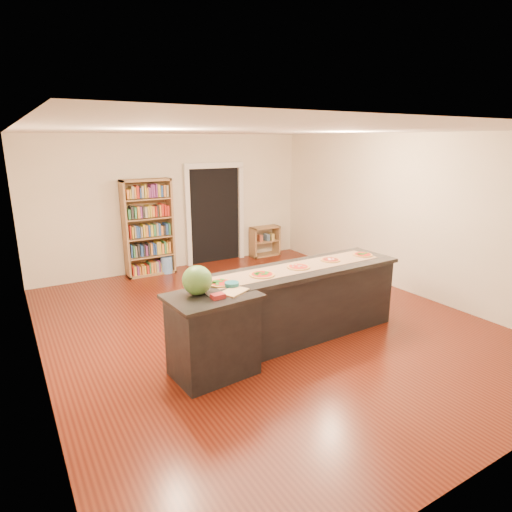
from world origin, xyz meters
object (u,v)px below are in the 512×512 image
bookshelf (148,228)px  waste_bin (167,265)px  watermelon (197,280)px  side_counter (213,335)px  kitchen_island (298,302)px  low_shelf (265,241)px

bookshelf → waste_bin: bearing=-17.4°
bookshelf → watermelon: bearing=-100.0°
side_counter → waste_bin: 4.24m
waste_bin → watermelon: bearing=-104.3°
watermelon → kitchen_island: bearing=8.0°
low_shelf → watermelon: 5.50m
bookshelf → low_shelf: 2.86m
side_counter → watermelon: size_ratio=2.97×
kitchen_island → watermelon: size_ratio=8.99×
kitchen_island → side_counter: size_ratio=3.03×
kitchen_island → low_shelf: 4.39m
low_shelf → watermelon: size_ratio=2.09×
side_counter → watermelon: watermelon is taller
kitchen_island → side_counter: (-1.45, -0.31, -0.00)m
bookshelf → watermelon: size_ratio=5.76×
low_shelf → waste_bin: (-2.49, -0.12, -0.18)m
low_shelf → waste_bin: low_shelf is taller
watermelon → waste_bin: bearing=75.7°
kitchen_island → bookshelf: bearing=100.9°
side_counter → waste_bin: size_ratio=2.90×
low_shelf → kitchen_island: bearing=-116.3°
bookshelf → waste_bin: bookshelf is taller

